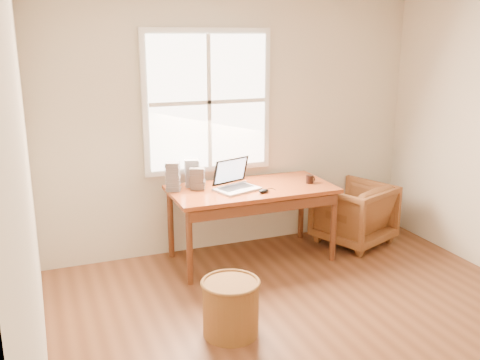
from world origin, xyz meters
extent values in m
cube|color=brown|center=(0.00, 0.00, -0.01)|extent=(4.00, 4.50, 0.02)
cube|color=beige|center=(0.00, 2.26, 1.30)|extent=(4.00, 0.02, 2.60)
cube|color=beige|center=(-2.01, 0.00, 1.30)|extent=(0.02, 4.50, 2.60)
cube|color=silver|center=(-0.30, 2.22, 1.55)|extent=(1.32, 0.05, 1.42)
cube|color=white|center=(-0.30, 2.19, 1.55)|extent=(1.20, 0.02, 1.30)
cube|color=silver|center=(-0.30, 2.18, 1.55)|extent=(0.04, 0.02, 1.30)
cube|color=silver|center=(-0.30, 2.18, 1.55)|extent=(1.20, 0.02, 0.04)
cube|color=brown|center=(0.00, 1.80, 0.73)|extent=(1.60, 0.80, 0.04)
imported|color=brown|center=(1.20, 1.80, 0.33)|extent=(0.92, 0.93, 0.66)
cylinder|color=brown|center=(-0.69, 0.55, 0.21)|extent=(0.43, 0.43, 0.42)
ellipsoid|color=black|center=(0.03, 1.58, 0.77)|extent=(0.11, 0.07, 0.04)
cylinder|color=black|center=(0.60, 1.72, 0.79)|extent=(0.09, 0.09, 0.08)
cube|color=#B0B4BC|center=(-0.53, 2.05, 0.88)|extent=(0.16, 0.15, 0.27)
cube|color=#242429|center=(-0.51, 1.93, 0.86)|extent=(0.17, 0.16, 0.21)
cube|color=#999AA5|center=(-0.74, 1.96, 0.89)|extent=(0.16, 0.15, 0.28)
cube|color=silver|center=(-0.49, 2.07, 0.84)|extent=(0.17, 0.16, 0.17)
camera|label=1|loc=(-1.95, -2.84, 2.19)|focal=40.00mm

